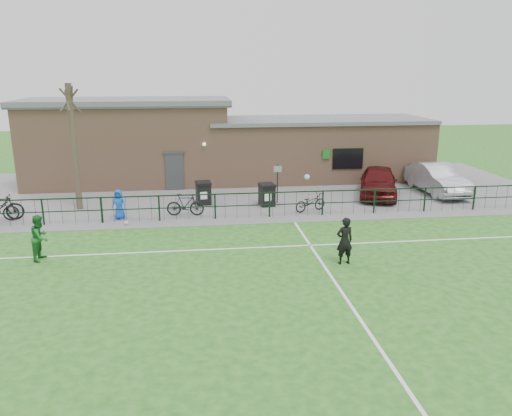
{
  "coord_description": "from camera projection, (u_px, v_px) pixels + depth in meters",
  "views": [
    {
      "loc": [
        -2.34,
        -13.87,
        6.57
      ],
      "look_at": [
        0.0,
        5.0,
        1.3
      ],
      "focal_mm": 35.0,
      "sensor_mm": 36.0,
      "label": 1
    }
  ],
  "objects": [
    {
      "name": "bicycle_d",
      "position": [
        185.0,
        205.0,
        23.13
      ],
      "size": [
        1.78,
        0.66,
        1.04
      ],
      "primitive_type": "imported",
      "rotation": [
        0.0,
        0.0,
        1.47
      ],
      "color": "black",
      "rests_on": "paving_strip"
    },
    {
      "name": "car_silver",
      "position": [
        437.0,
        179.0,
        27.33
      ],
      "size": [
        1.8,
        4.94,
        1.62
      ],
      "primitive_type": "imported",
      "rotation": [
        0.0,
        0.0,
        0.02
      ],
      "color": "#9B9DA2",
      "rests_on": "paving_strip"
    },
    {
      "name": "paving_strip",
      "position": [
        238.0,
        190.0,
        28.2
      ],
      "size": [
        34.0,
        13.0,
        0.02
      ],
      "primitive_type": "cube",
      "color": "slate",
      "rests_on": "ground"
    },
    {
      "name": "perimeter_fence",
      "position": [
        248.0,
        205.0,
        22.78
      ],
      "size": [
        28.0,
        0.1,
        1.2
      ],
      "primitive_type": "cube",
      "color": "black",
      "rests_on": "ground"
    },
    {
      "name": "sign_post",
      "position": [
        277.0,
        184.0,
        25.24
      ],
      "size": [
        0.07,
        0.07,
        2.0
      ],
      "primitive_type": "cylinder",
      "rotation": [
        0.0,
        0.0,
        -0.24
      ],
      "color": "black",
      "rests_on": "paving_strip"
    },
    {
      "name": "wheelie_bin_left",
      "position": [
        203.0,
        194.0,
        25.15
      ],
      "size": [
        0.79,
        0.87,
        1.06
      ],
      "primitive_type": "cube",
      "rotation": [
        0.0,
        0.0,
        0.12
      ],
      "color": "black",
      "rests_on": "paving_strip"
    },
    {
      "name": "pitch_line_mid",
      "position": [
        259.0,
        247.0,
        19.12
      ],
      "size": [
        28.0,
        0.1,
        0.01
      ],
      "primitive_type": "cube",
      "color": "white",
      "rests_on": "ground"
    },
    {
      "name": "clubhouse",
      "position": [
        219.0,
        144.0,
        30.37
      ],
      "size": [
        24.25,
        5.4,
        4.96
      ],
      "color": "#A77B5D",
      "rests_on": "ground"
    },
    {
      "name": "bicycle_e",
      "position": [
        310.0,
        202.0,
        23.88
      ],
      "size": [
        1.76,
        1.17,
        0.88
      ],
      "primitive_type": "imported",
      "rotation": [
        0.0,
        0.0,
        1.96
      ],
      "color": "black",
      "rests_on": "paving_strip"
    },
    {
      "name": "goalkeeper_kick",
      "position": [
        344.0,
        239.0,
        17.39
      ],
      "size": [
        1.02,
        3.93,
        2.49
      ],
      "color": "black",
      "rests_on": "ground"
    },
    {
      "name": "outfield_player",
      "position": [
        40.0,
        237.0,
        17.73
      ],
      "size": [
        0.75,
        0.9,
        1.65
      ],
      "primitive_type": "imported",
      "rotation": [
        0.0,
        0.0,
        1.4
      ],
      "color": "#1C6325",
      "rests_on": "ground"
    },
    {
      "name": "bare_tree",
      "position": [
        74.0,
        148.0,
        23.59
      ],
      "size": [
        0.3,
        0.3,
        6.0
      ],
      "primitive_type": "cylinder",
      "color": "#403327",
      "rests_on": "ground"
    },
    {
      "name": "spectator_child",
      "position": [
        119.0,
        204.0,
        22.55
      ],
      "size": [
        0.76,
        0.6,
        1.36
      ],
      "primitive_type": "imported",
      "rotation": [
        0.0,
        0.0,
        -0.27
      ],
      "color": "blue",
      "rests_on": "paving_strip"
    },
    {
      "name": "pitch_line_perp",
      "position": [
        339.0,
        288.0,
        15.53
      ],
      "size": [
        0.1,
        16.0,
        0.01
      ],
      "primitive_type": "cube",
      "color": "white",
      "rests_on": "ground"
    },
    {
      "name": "ground",
      "position": [
        276.0,
        292.0,
        15.29
      ],
      "size": [
        90.0,
        90.0,
        0.0
      ],
      "primitive_type": "plane",
      "color": "#235C1B",
      "rests_on": "ground"
    },
    {
      "name": "ball_ground",
      "position": [
        126.0,
        223.0,
        21.87
      ],
      "size": [
        0.2,
        0.2,
        0.2
      ],
      "primitive_type": "sphere",
      "color": "white",
      "rests_on": "ground"
    },
    {
      "name": "car_maroon",
      "position": [
        378.0,
        182.0,
        26.63
      ],
      "size": [
        3.36,
        5.04,
        1.59
      ],
      "primitive_type": "imported",
      "rotation": [
        0.0,
        0.0,
        -0.35
      ],
      "color": "#490D0E",
      "rests_on": "paving_strip"
    },
    {
      "name": "pitch_line_touch",
      "position": [
        248.0,
        219.0,
        22.75
      ],
      "size": [
        28.0,
        0.1,
        0.01
      ],
      "primitive_type": "cube",
      "color": "white",
      "rests_on": "ground"
    },
    {
      "name": "wheelie_bin_right",
      "position": [
        267.0,
        195.0,
        24.86
      ],
      "size": [
        0.79,
        0.87,
        1.03
      ],
      "primitive_type": "cube",
      "rotation": [
        0.0,
        0.0,
        0.15
      ],
      "color": "black",
      "rests_on": "paving_strip"
    }
  ]
}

